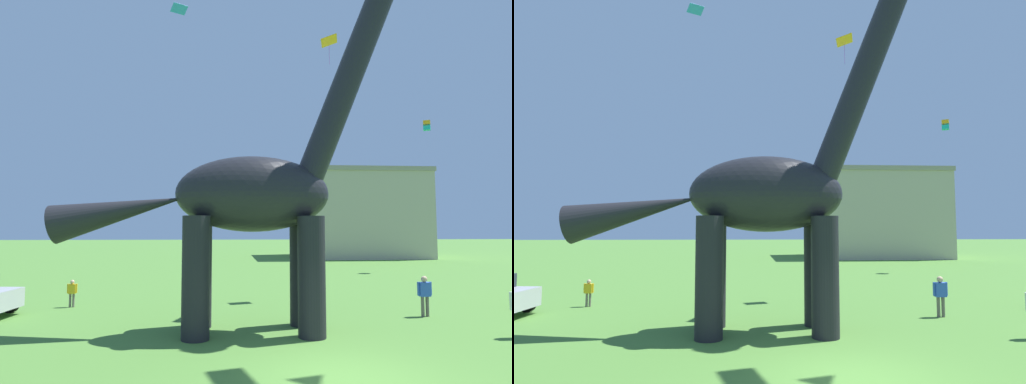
# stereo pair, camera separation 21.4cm
# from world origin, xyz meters

# --- Properties ---
(ground_plane) EXTENTS (240.00, 240.00, 0.00)m
(ground_plane) POSITION_xyz_m (0.00, 0.00, 0.00)
(ground_plane) COLOR #4C7F33
(dinosaur_sculpture) EXTENTS (11.74, 2.49, 12.27)m
(dinosaur_sculpture) POSITION_xyz_m (-1.80, 4.42, 4.44)
(dinosaur_sculpture) COLOR black
(dinosaur_sculpture) RESTS_ON ground_plane
(person_photographer) EXTENTS (0.43, 0.19, 1.14)m
(person_photographer) POSITION_xyz_m (-9.09, 9.27, 0.69)
(person_photographer) COLOR #6B6056
(person_photographer) RESTS_ON ground_plane
(person_near_flyer) EXTENTS (0.56, 0.25, 1.51)m
(person_near_flyer) POSITION_xyz_m (4.92, 6.38, 0.91)
(person_near_flyer) COLOR #6B6056
(person_near_flyer) RESTS_ON ground_plane
(kite_trailing) EXTENTS (0.73, 0.73, 0.77)m
(kite_trailing) POSITION_xyz_m (13.62, 23.31, 11.66)
(kite_trailing) COLOR orange
(kite_mid_center) EXTENTS (1.00, 0.89, 0.28)m
(kite_mid_center) POSITION_xyz_m (-5.22, 12.90, 15.23)
(kite_mid_center) COLOR #287AE5
(kite_mid_right) EXTENTS (0.91, 1.08, 1.17)m
(kite_mid_right) POSITION_xyz_m (1.83, 8.15, 11.47)
(kite_mid_right) COLOR orange
(kite_mid_left) EXTENTS (0.71, 0.71, 0.82)m
(kite_mid_left) POSITION_xyz_m (3.13, 11.19, 9.87)
(kite_mid_left) COLOR pink
(background_building_block) EXTENTS (14.36, 11.16, 10.06)m
(background_building_block) POSITION_xyz_m (12.94, 40.18, 5.04)
(background_building_block) COLOR #B7A893
(background_building_block) RESTS_ON ground_plane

